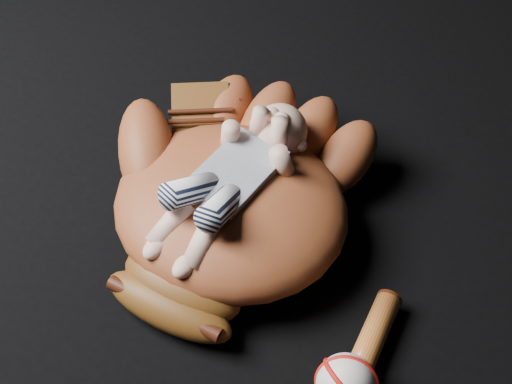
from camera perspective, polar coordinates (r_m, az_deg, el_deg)
baseball_glove at (r=1.11m, az=-2.07°, el=-0.61°), size 0.47×0.54×0.17m
newborn_baby at (r=1.07m, az=-2.43°, el=0.79°), size 0.19×0.36×0.14m
baseball at (r=1.00m, az=7.23°, el=-14.95°), size 0.09×0.09×0.08m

